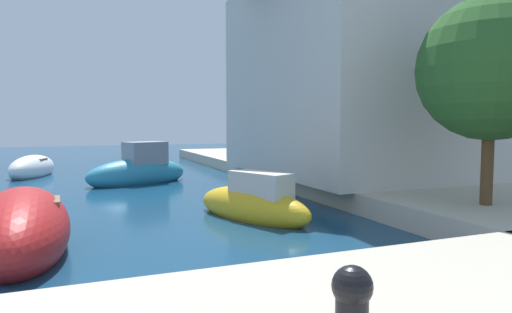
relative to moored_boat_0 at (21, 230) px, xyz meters
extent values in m
cube|color=#BCB29E|center=(10.03, 4.57, -0.14)|extent=(6.00, 32.00, 0.50)
ellipsoid|color=#B21E1E|center=(0.00, 0.00, 0.00)|extent=(1.67, 3.96, 1.39)
cube|color=brown|center=(0.00, 0.00, 0.45)|extent=(1.26, 0.82, 0.08)
ellipsoid|color=teal|center=(2.90, 8.21, -0.06)|extent=(4.08, 2.65, 1.17)
cube|color=gray|center=(3.19, 8.32, 0.70)|extent=(1.66, 1.39, 0.83)
ellipsoid|color=gold|center=(4.59, 1.08, -0.13)|extent=(2.27, 3.50, 0.93)
cube|color=beige|center=(4.70, 0.83, 0.43)|extent=(1.17, 1.63, 0.55)
ellipsoid|color=white|center=(-0.89, 12.16, -0.08)|extent=(2.19, 3.61, 1.13)
cube|color=brown|center=(-0.89, 12.16, 0.30)|extent=(1.16, 0.94, 0.08)
cube|color=beige|center=(10.03, 4.86, 3.40)|extent=(6.87, 8.58, 6.56)
sphere|color=black|center=(2.74, -5.67, 0.61)|extent=(0.30, 0.30, 0.30)
cylinder|color=brown|center=(8.70, -1.65, 0.99)|extent=(0.24, 0.24, 1.76)
sphere|color=#285623|center=(8.70, -1.65, 2.89)|extent=(2.92, 2.92, 2.92)
camera|label=1|loc=(0.95, -8.29, 1.78)|focal=31.17mm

